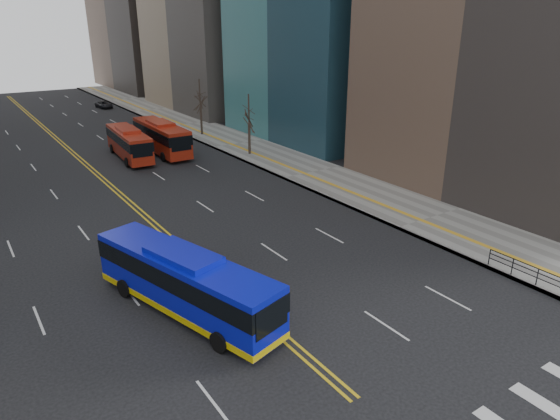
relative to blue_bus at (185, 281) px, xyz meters
The scene contains 9 objects.
sidewalk_right 36.60m from the blue_bus, 56.21° to the left, with size 7.00×130.00×0.15m, color slate.
centerline 40.52m from the blue_bus, 85.99° to the left, with size 0.55×100.00×0.01m.
pedestrian_railing 19.20m from the blue_bus, 26.69° to the right, with size 0.06×6.06×1.02m.
street_trees 20.64m from the blue_bus, 102.29° to the left, with size 35.20×47.20×7.60m.
blue_bus is the anchor object (origin of this frame).
red_bus_near 32.16m from the blue_bus, 76.61° to the left, with size 3.12×10.41×3.28m.
red_bus_far 33.55m from the blue_bus, 70.48° to the left, with size 2.92×11.21×3.55m.
car_dark_mid 42.91m from the blue_bus, 69.06° to the left, with size 1.54×3.84×1.31m, color black.
car_dark_far 67.49m from the blue_bus, 77.66° to the left, with size 1.88×4.08×1.13m, color black.
Camera 1 is at (-11.20, -6.29, 13.99)m, focal length 32.00 mm.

